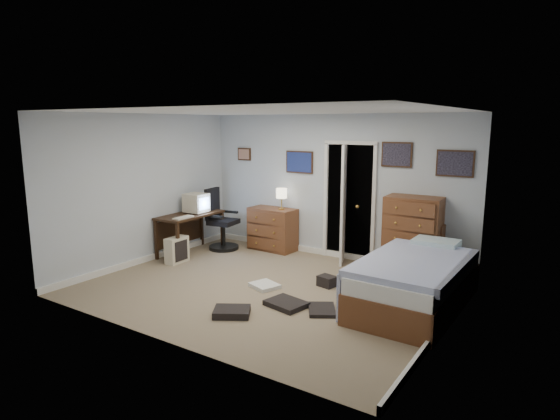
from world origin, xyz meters
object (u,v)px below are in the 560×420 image
object	(u,v)px
low_dresser	(273,229)
bed	(415,281)
office_chair	(220,226)
computer_desk	(187,223)
tall_dresser	(412,236)

from	to	relation	value
low_dresser	bed	size ratio (longest dim) A/B	0.40
low_dresser	bed	distance (m)	3.35
office_chair	bed	xyz separation A→B (m)	(3.94, -0.81, -0.10)
office_chair	computer_desk	bearing A→B (deg)	-128.93
low_dresser	tall_dresser	distance (m)	2.65
tall_dresser	computer_desk	bearing A→B (deg)	-167.90
tall_dresser	bed	world-z (taller)	tall_dresser
office_chair	tall_dresser	xyz separation A→B (m)	(3.50, 0.46, 0.17)
low_dresser	bed	bearing A→B (deg)	-19.60
low_dresser	office_chair	bearing A→B (deg)	-147.17
computer_desk	low_dresser	bearing A→B (deg)	39.41
low_dresser	tall_dresser	size ratio (longest dim) A/B	0.72
office_chair	bed	distance (m)	4.02
computer_desk	tall_dresser	distance (m)	3.96
bed	office_chair	bearing A→B (deg)	169.55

